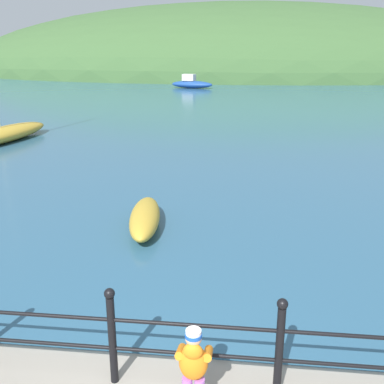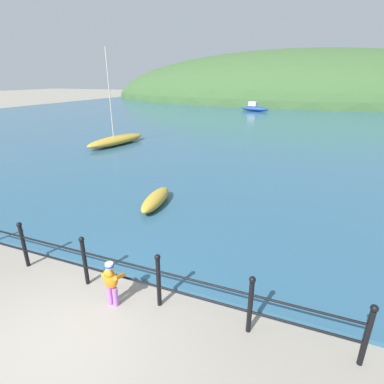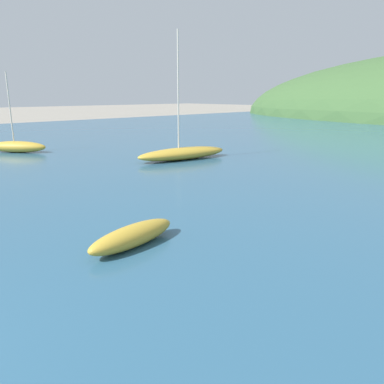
{
  "view_description": "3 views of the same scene",
  "coord_description": "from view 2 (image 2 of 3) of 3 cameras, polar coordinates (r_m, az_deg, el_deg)",
  "views": [
    {
      "loc": [
        0.75,
        -2.65,
        3.68
      ],
      "look_at": [
        -0.09,
        4.8,
        1.26
      ],
      "focal_mm": 42.0,
      "sensor_mm": 36.0,
      "label": 1
    },
    {
      "loc": [
        3.69,
        -2.85,
        4.4
      ],
      "look_at": [
        0.48,
        5.16,
        1.09
      ],
      "focal_mm": 28.0,
      "sensor_mm": 36.0,
      "label": 2
    },
    {
      "loc": [
        5.1,
        1.58,
        3.25
      ],
      "look_at": [
        -0.46,
        6.89,
        1.24
      ],
      "focal_mm": 35.0,
      "sensor_mm": 36.0,
      "label": 3
    }
  ],
  "objects": [
    {
      "name": "boat_far_right",
      "position": [
        21.31,
        -14.17,
        9.59
      ],
      "size": [
        2.05,
        5.11,
        6.07
      ],
      "color": "gold",
      "rests_on": "water"
    },
    {
      "name": "water",
      "position": [
        35.31,
        16.1,
        13.12
      ],
      "size": [
        80.0,
        60.0,
        0.1
      ],
      "primitive_type": "cube",
      "color": "#2D5B7A",
      "rests_on": "ground"
    },
    {
      "name": "boat_far_left",
      "position": [
        43.1,
        11.84,
        15.38
      ],
      "size": [
        4.18,
        2.4,
        1.24
      ],
      "color": "#1E4793",
      "rests_on": "water"
    },
    {
      "name": "boat_green_fishing",
      "position": [
        10.76,
        -6.93,
        -1.4
      ],
      "size": [
        0.92,
        2.36,
        0.46
      ],
      "color": "gold",
      "rests_on": "water"
    },
    {
      "name": "ground_plane",
      "position": [
        6.41,
        -23.95,
        -24.62
      ],
      "size": [
        200.0,
        200.0,
        0.0
      ],
      "primitive_type": "plane",
      "color": "gray"
    },
    {
      "name": "iron_railing",
      "position": [
        6.67,
        -13.63,
        -13.99
      ],
      "size": [
        9.35,
        0.12,
        1.21
      ],
      "color": "black",
      "rests_on": "ground"
    },
    {
      "name": "child_in_coat",
      "position": [
        6.46,
        -15.17,
        -15.9
      ],
      "size": [
        0.38,
        0.37,
        1.0
      ],
      "color": "#AD66C6",
      "rests_on": "ground"
    },
    {
      "name": "far_hillside",
      "position": [
        68.69,
        19.52,
        16.18
      ],
      "size": [
        81.79,
        44.99,
        19.4
      ],
      "color": "#3D6033",
      "rests_on": "ground"
    }
  ]
}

